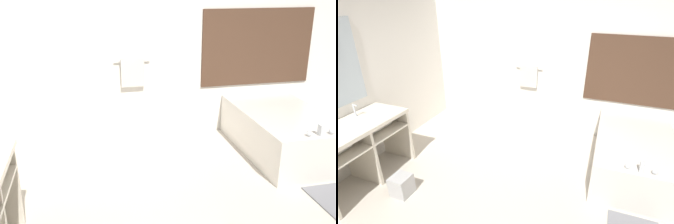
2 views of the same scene
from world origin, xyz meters
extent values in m
plane|color=beige|center=(0.00, 0.00, 0.00)|extent=(16.00, 16.00, 0.00)
cube|color=white|center=(0.00, 2.23, 1.35)|extent=(7.40, 0.06, 2.70)
cube|color=#4C3323|center=(1.55, 2.19, 1.25)|extent=(1.70, 0.02, 1.10)
cylinder|color=silver|center=(-0.30, 2.16, 1.15)|extent=(0.50, 0.02, 0.02)
cube|color=beige|center=(-0.30, 2.15, 0.98)|extent=(0.32, 0.04, 0.40)
cube|color=silver|center=(1.55, 1.30, 0.28)|extent=(1.03, 1.78, 0.55)
ellipsoid|color=white|center=(1.55, 1.30, 0.40)|extent=(0.74, 1.28, 0.30)
cube|color=silver|center=(1.55, 0.51, 0.61)|extent=(0.04, 0.07, 0.12)
sphere|color=silver|center=(1.41, 0.51, 0.58)|extent=(0.06, 0.06, 0.06)
sphere|color=silver|center=(1.69, 0.51, 0.58)|extent=(0.06, 0.06, 0.06)
camera|label=1|loc=(-0.95, -2.83, 2.17)|focal=40.00mm
camera|label=2|loc=(1.00, -2.29, 2.43)|focal=28.00mm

